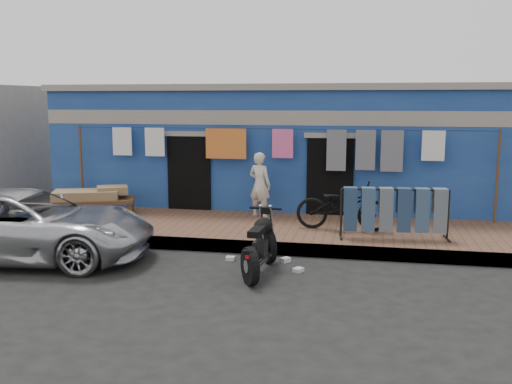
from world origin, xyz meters
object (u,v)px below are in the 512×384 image
car (25,224)px  motorcycle (260,243)px  jeans_rack (394,212)px  bicycle (343,201)px  charpoy (95,201)px  seated_person (260,185)px

car → motorcycle: size_ratio=2.86×
car → motorcycle: (4.45, 0.04, -0.14)m
motorcycle → jeans_rack: jeans_rack is taller
bicycle → charpoy: size_ratio=0.92×
bicycle → car: bearing=116.3°
seated_person → motorcycle: seated_person is taller
bicycle → jeans_rack: (1.04, -0.57, -0.10)m
seated_person → motorcycle: bearing=121.6°
jeans_rack → charpoy: bearing=171.4°
car → seated_person: bearing=-54.6°
bicycle → jeans_rack: bicycle is taller
car → bicycle: 6.30m
jeans_rack → car: bearing=-163.4°
bicycle → charpoy: 5.91m
motorcycle → jeans_rack: (2.33, 1.99, 0.24)m
car → charpoy: car is taller
bicycle → motorcycle: bicycle is taller
seated_person → bicycle: size_ratio=0.79×
car → charpoy: 3.08m
car → jeans_rack: size_ratio=2.17×
bicycle → jeans_rack: 1.19m
motorcycle → jeans_rack: size_ratio=0.76×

